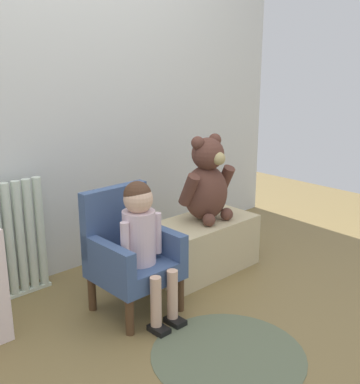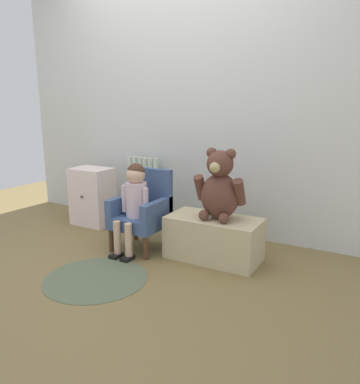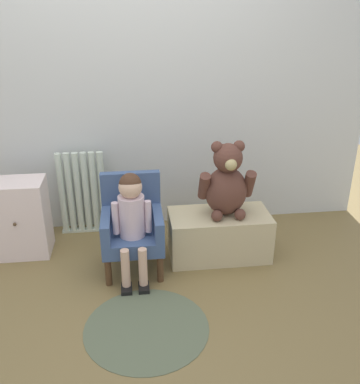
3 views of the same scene
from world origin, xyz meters
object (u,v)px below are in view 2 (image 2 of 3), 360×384
floor_rug (96,278)px  radiator (143,191)px  child_figure (134,195)px  small_dresser (93,196)px  low_bench (214,238)px  large_teddy_bear (220,188)px  child_armchair (143,210)px

floor_rug → radiator: bearing=109.8°
child_figure → floor_rug: 0.72m
small_dresser → child_figure: 0.91m
small_dresser → child_figure: child_figure is taller
low_bench → large_teddy_bear: bearing=3.8°
child_armchair → low_bench: (0.62, 0.06, -0.16)m
radiator → large_teddy_bear: bearing=-25.0°
child_armchair → low_bench: size_ratio=0.92×
radiator → low_bench: bearing=-26.0°
low_bench → large_teddy_bear: 0.40m
small_dresser → large_teddy_bear: large_teddy_bear is taller
child_figure → large_teddy_bear: 0.69m
low_bench → floor_rug: low_bench is taller
small_dresser → child_figure: size_ratio=0.78×
small_dresser → child_armchair: bearing=-19.0°
radiator → small_dresser: bearing=-147.0°
small_dresser → large_teddy_bear: (1.46, -0.21, 0.28)m
radiator → child_figure: (0.38, -0.66, 0.14)m
child_figure → floor_rug: bearing=-84.3°
radiator → small_dresser: radiator is taller
radiator → low_bench: 1.12m
large_teddy_bear → floor_rug: size_ratio=0.75×
child_figure → large_teddy_bear: size_ratio=1.36×
small_dresser → low_bench: small_dresser is taller
radiator → child_armchair: (0.38, -0.55, -0.01)m
radiator → child_armchair: radiator is taller
small_dresser → low_bench: bearing=-8.5°
small_dresser → large_teddy_bear: bearing=-8.2°
small_dresser → radiator: bearing=33.0°
radiator → low_bench: (1.00, -0.49, -0.17)m
radiator → floor_rug: 1.32m
child_armchair → large_teddy_bear: 0.70m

